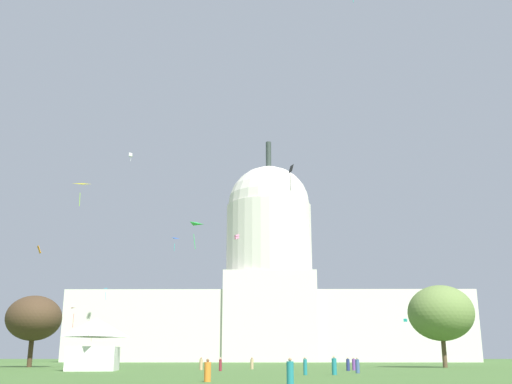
{
  "coord_description": "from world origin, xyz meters",
  "views": [
    {
      "loc": [
        2.78,
        -29.96,
        1.61
      ],
      "look_at": [
        1.77,
        86.5,
        33.78
      ],
      "focal_mm": 41.88,
      "sensor_mm": 36.0,
      "label": 1
    }
  ],
  "objects_px": {
    "kite_lime_low": "(92,331)",
    "kite_green_low": "(193,230)",
    "capitol_building": "(269,293)",
    "person_teal_back_left": "(305,366)",
    "event_tent": "(94,344)",
    "person_maroon_front_right": "(220,365)",
    "tree_east_near": "(441,313)",
    "kite_pink_mid": "(237,237)",
    "person_denim_deep_crowd": "(357,366)",
    "person_purple_aisle_center": "(354,364)",
    "kite_turquoise_low": "(405,320)",
    "kite_red_low": "(75,311)",
    "tree_west_mid": "(34,318)",
    "kite_yellow_mid": "(82,188)",
    "kite_cyan_low": "(107,291)",
    "person_tan_mid_left": "(252,364)",
    "kite_white_high": "(131,155)",
    "person_teal_near_tree_west": "(334,366)",
    "person_teal_front_left": "(290,373)",
    "person_orange_edge_east": "(208,371)",
    "kite_black_mid": "(291,171)",
    "kite_magenta_low": "(419,310)",
    "person_navy_lawn_far_left": "(348,364)",
    "person_tan_mid_right": "(201,364)",
    "kite_blue_mid": "(174,241)"
  },
  "relations": [
    {
      "from": "person_teal_near_tree_west",
      "to": "kite_magenta_low",
      "type": "xyz_separation_m",
      "value": [
        17.85,
        37.35,
        7.79
      ]
    },
    {
      "from": "person_denim_deep_crowd",
      "to": "kite_red_low",
      "type": "distance_m",
      "value": 67.01
    },
    {
      "from": "person_teal_back_left",
      "to": "person_navy_lawn_far_left",
      "type": "distance_m",
      "value": 17.34
    },
    {
      "from": "tree_west_mid",
      "to": "kite_black_mid",
      "type": "distance_m",
      "value": 47.47
    },
    {
      "from": "kite_lime_low",
      "to": "kite_green_low",
      "type": "height_order",
      "value": "kite_green_low"
    },
    {
      "from": "tree_west_mid",
      "to": "kite_yellow_mid",
      "type": "distance_m",
      "value": 31.63
    },
    {
      "from": "tree_west_mid",
      "to": "kite_turquoise_low",
      "type": "bearing_deg",
      "value": 33.03
    },
    {
      "from": "kite_turquoise_low",
      "to": "kite_white_high",
      "type": "bearing_deg",
      "value": -154.2
    },
    {
      "from": "person_teal_near_tree_west",
      "to": "kite_red_low",
      "type": "height_order",
      "value": "kite_red_low"
    },
    {
      "from": "event_tent",
      "to": "kite_black_mid",
      "type": "height_order",
      "value": "kite_black_mid"
    },
    {
      "from": "person_purple_aisle_center",
      "to": "kite_turquoise_low",
      "type": "height_order",
      "value": "kite_turquoise_low"
    },
    {
      "from": "capitol_building",
      "to": "person_teal_back_left",
      "type": "xyz_separation_m",
      "value": [
        1.41,
        -133.73,
        -20.22
      ]
    },
    {
      "from": "kite_white_high",
      "to": "kite_blue_mid",
      "type": "bearing_deg",
      "value": -166.21
    },
    {
      "from": "tree_west_mid",
      "to": "kite_pink_mid",
      "type": "height_order",
      "value": "kite_pink_mid"
    },
    {
      "from": "person_maroon_front_right",
      "to": "kite_turquoise_low",
      "type": "bearing_deg",
      "value": 171.87
    },
    {
      "from": "person_maroon_front_right",
      "to": "kite_turquoise_low",
      "type": "height_order",
      "value": "kite_turquoise_low"
    },
    {
      "from": "person_teal_back_left",
      "to": "person_teal_front_left",
      "type": "bearing_deg",
      "value": 57.71
    },
    {
      "from": "person_teal_back_left",
      "to": "person_purple_aisle_center",
      "type": "height_order",
      "value": "person_teal_back_left"
    },
    {
      "from": "tree_west_mid",
      "to": "person_maroon_front_right",
      "type": "distance_m",
      "value": 41.29
    },
    {
      "from": "person_tan_mid_right",
      "to": "kite_white_high",
      "type": "distance_m",
      "value": 90.21
    },
    {
      "from": "person_tan_mid_left",
      "to": "kite_pink_mid",
      "type": "xyz_separation_m",
      "value": [
        -4.55,
        58.2,
        28.34
      ]
    },
    {
      "from": "person_teal_front_left",
      "to": "event_tent",
      "type": "bearing_deg",
      "value": -169.93
    },
    {
      "from": "kite_turquoise_low",
      "to": "person_denim_deep_crowd",
      "type": "bearing_deg",
      "value": -77.95
    },
    {
      "from": "capitol_building",
      "to": "person_teal_front_left",
      "type": "bearing_deg",
      "value": -90.33
    },
    {
      "from": "person_teal_front_left",
      "to": "person_tan_mid_left",
      "type": "bearing_deg",
      "value": 163.1
    },
    {
      "from": "person_teal_near_tree_west",
      "to": "person_teal_front_left",
      "type": "relative_size",
      "value": 1.09
    },
    {
      "from": "kite_black_mid",
      "to": "kite_magenta_low",
      "type": "bearing_deg",
      "value": -54.19
    },
    {
      "from": "tree_west_mid",
      "to": "kite_yellow_mid",
      "type": "xyz_separation_m",
      "value": [
        13.71,
        -24.38,
        14.77
      ]
    },
    {
      "from": "person_teal_near_tree_west",
      "to": "kite_magenta_low",
      "type": "distance_m",
      "value": 42.13
    },
    {
      "from": "kite_cyan_low",
      "to": "kite_pink_mid",
      "type": "relative_size",
      "value": 2.05
    },
    {
      "from": "capitol_building",
      "to": "kite_white_high",
      "type": "bearing_deg",
      "value": -129.66
    },
    {
      "from": "kite_lime_low",
      "to": "tree_east_near",
      "type": "bearing_deg",
      "value": -18.52
    },
    {
      "from": "tree_east_near",
      "to": "person_denim_deep_crowd",
      "type": "distance_m",
      "value": 37.35
    },
    {
      "from": "person_tan_mid_left",
      "to": "person_purple_aisle_center",
      "type": "bearing_deg",
      "value": 147.19
    },
    {
      "from": "kite_white_high",
      "to": "kite_red_low",
      "type": "height_order",
      "value": "kite_white_high"
    },
    {
      "from": "person_purple_aisle_center",
      "to": "person_tan_mid_left",
      "type": "height_order",
      "value": "person_purple_aisle_center"
    },
    {
      "from": "kite_red_low",
      "to": "person_orange_edge_east",
      "type": "bearing_deg",
      "value": 167.53
    },
    {
      "from": "tree_east_near",
      "to": "kite_green_low",
      "type": "distance_m",
      "value": 45.8
    },
    {
      "from": "event_tent",
      "to": "person_maroon_front_right",
      "type": "relative_size",
      "value": 5.04
    },
    {
      "from": "tree_east_near",
      "to": "kite_pink_mid",
      "type": "bearing_deg",
      "value": 126.85
    },
    {
      "from": "person_teal_front_left",
      "to": "kite_black_mid",
      "type": "bearing_deg",
      "value": 156.02
    },
    {
      "from": "kite_cyan_low",
      "to": "kite_red_low",
      "type": "height_order",
      "value": "kite_cyan_low"
    },
    {
      "from": "person_maroon_front_right",
      "to": "person_denim_deep_crowd",
      "type": "distance_m",
      "value": 16.99
    },
    {
      "from": "kite_pink_mid",
      "to": "kite_cyan_low",
      "type": "bearing_deg",
      "value": 52.3
    },
    {
      "from": "person_teal_near_tree_west",
      "to": "kite_black_mid",
      "type": "bearing_deg",
      "value": 164.33
    },
    {
      "from": "tree_east_near",
      "to": "person_denim_deep_crowd",
      "type": "height_order",
      "value": "tree_east_near"
    },
    {
      "from": "kite_green_low",
      "to": "person_orange_edge_east",
      "type": "bearing_deg",
      "value": 54.64
    },
    {
      "from": "person_teal_back_left",
      "to": "person_teal_near_tree_west",
      "type": "distance_m",
      "value": 2.67
    },
    {
      "from": "kite_yellow_mid",
      "to": "kite_red_low",
      "type": "distance_m",
      "value": 43.01
    },
    {
      "from": "event_tent",
      "to": "kite_black_mid",
      "type": "xyz_separation_m",
      "value": [
        24.39,
        13.05,
        25.58
      ]
    }
  ]
}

